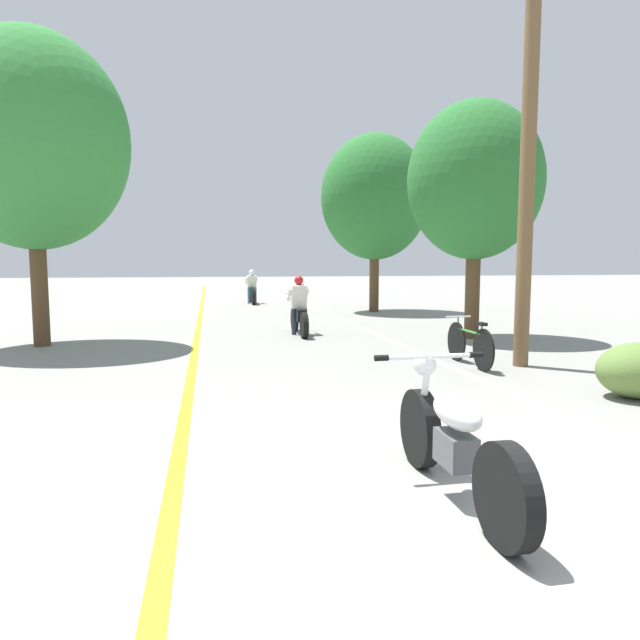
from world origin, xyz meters
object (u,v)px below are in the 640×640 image
object	(u,v)px
utility_pole	(528,149)
roadside_tree_right_near	(475,181)
roadside_tree_left	(32,141)
motorcycle_rider_lead	(299,312)
bicycle_parked	(469,344)
motorcycle_foreground	(454,440)
roadside_tree_right_far	(375,197)
motorcycle_rider_far	(252,291)

from	to	relation	value
utility_pole	roadside_tree_right_near	world-z (taller)	utility_pole
roadside_tree_right_near	roadside_tree_left	bearing A→B (deg)	176.44
motorcycle_rider_lead	bicycle_parked	world-z (taller)	motorcycle_rider_lead
motorcycle_foreground	bicycle_parked	world-z (taller)	motorcycle_foreground
roadside_tree_right_far	motorcycle_foreground	bearing A→B (deg)	-104.28
roadside_tree_left	motorcycle_foreground	distance (m)	10.58
motorcycle_foreground	motorcycle_rider_lead	bearing A→B (deg)	87.85
roadside_tree_right_far	motorcycle_rider_lead	bearing A→B (deg)	-122.01
motorcycle_rider_far	motorcycle_foreground	bearing A→B (deg)	-90.00
motorcycle_rider_lead	motorcycle_rider_far	xyz separation A→B (m)	(-0.35, 10.04, 0.01)
utility_pole	roadside_tree_right_far	xyz separation A→B (m)	(0.50, 10.18, 0.35)
roadside_tree_right_far	motorcycle_rider_far	size ratio (longest dim) A/B	2.71
utility_pole	motorcycle_foreground	xyz separation A→B (m)	(-3.29, -4.70, -3.04)
utility_pole	motorcycle_foreground	size ratio (longest dim) A/B	3.28
utility_pole	roadside_tree_right_far	size ratio (longest dim) A/B	1.14
roadside_tree_right_far	motorcycle_rider_far	distance (m)	6.78
roadside_tree_left	bicycle_parked	bearing A→B (deg)	-26.37
utility_pole	roadside_tree_left	bearing A→B (deg)	155.03
roadside_tree_right_near	motorcycle_foreground	distance (m)	9.46
motorcycle_foreground	motorcycle_rider_lead	distance (m)	9.39
roadside_tree_right_far	motorcycle_rider_far	bearing A→B (deg)	129.79
motorcycle_rider_lead	motorcycle_rider_far	distance (m)	10.05
roadside_tree_left	motorcycle_rider_lead	bearing A→B (deg)	8.52
utility_pole	bicycle_parked	size ratio (longest dim) A/B	4.08
utility_pole	motorcycle_rider_lead	world-z (taller)	utility_pole
roadside_tree_left	motorcycle_rider_lead	xyz separation A→B (m)	(5.39, 0.81, -3.53)
utility_pole	motorcycle_foreground	world-z (taller)	utility_pole
roadside_tree_left	motorcycle_foreground	bearing A→B (deg)	-59.55
motorcycle_rider_far	motorcycle_rider_lead	bearing A→B (deg)	-87.98
roadside_tree_right_near	motorcycle_rider_lead	bearing A→B (deg)	159.51
roadside_tree_right_far	motorcycle_rider_far	world-z (taller)	roadside_tree_right_far
utility_pole	motorcycle_rider_lead	xyz separation A→B (m)	(-2.94, 4.69, -2.95)
utility_pole	motorcycle_rider_far	world-z (taller)	utility_pole
motorcycle_foreground	motorcycle_rider_far	world-z (taller)	motorcycle_rider_far
motorcycle_foreground	motorcycle_rider_lead	xyz separation A→B (m)	(0.35, 9.38, 0.08)
roadside_tree_right_near	roadside_tree_right_far	xyz separation A→B (m)	(-0.24, 6.87, 0.39)
roadside_tree_left	motorcycle_rider_far	size ratio (longest dim) A/B	2.83
motorcycle_foreground	roadside_tree_left	bearing A→B (deg)	120.45
roadside_tree_left	motorcycle_rider_lead	size ratio (longest dim) A/B	3.05
bicycle_parked	utility_pole	bearing A→B (deg)	-10.90
roadside_tree_right_near	utility_pole	bearing A→B (deg)	-102.54
roadside_tree_right_near	motorcycle_foreground	bearing A→B (deg)	-116.67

